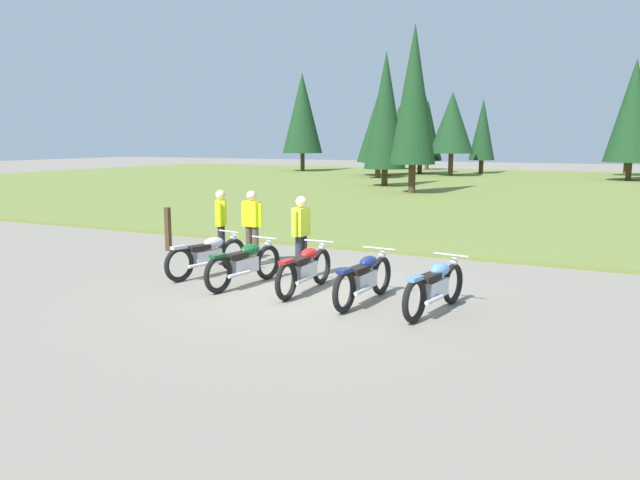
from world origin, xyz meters
The scene contains 12 objects.
ground_plane centered at (0.00, 0.00, 0.00)m, with size 140.00×140.00×0.00m, color gray.
grass_moorland centered at (0.00, 26.45, 0.05)m, with size 80.00×44.00×0.10m, color olive.
forest_treeline centered at (-4.07, 36.01, 4.42)m, with size 40.63×27.52×8.78m.
motorcycle_silver centered at (-2.48, 0.42, 0.44)m, with size 0.76×2.06×0.88m.
motorcycle_british_green centered at (-1.32, 0.02, 0.44)m, with size 0.62×2.09×0.88m.
motorcycle_red centered at (-0.06, 0.10, 0.44)m, with size 0.62×2.10×0.88m.
motorcycle_navy centered at (1.21, -0.15, 0.44)m, with size 0.62×2.10×0.88m.
motorcycle_sky_blue centered at (2.47, -0.21, 0.44)m, with size 0.63×2.09×0.88m.
rider_in_hivis_vest centered at (-0.64, 1.05, 0.95)m, with size 0.25×0.55×1.67m.
rider_near_row_end centered at (-2.97, 1.61, 0.95)m, with size 0.37×0.49×1.67m.
rider_checking_bike centered at (-2.26, 1.77, 0.95)m, with size 0.55×0.24×1.67m.
trail_marker_post centered at (-5.17, 2.42, 0.55)m, with size 0.12×0.12×1.10m, color #47331E.
Camera 1 is at (5.15, -9.85, 2.77)m, focal length 35.09 mm.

